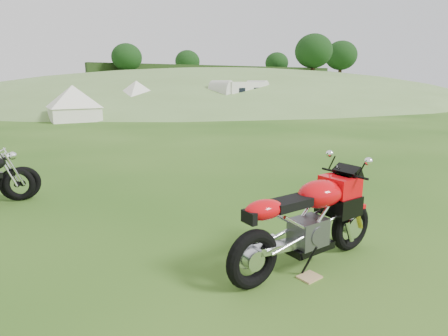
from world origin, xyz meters
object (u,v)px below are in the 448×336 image
plywood_board (309,277)px  tent_left (73,101)px  caravan (240,97)px  sport_motorcycle (308,215)px  tent_mid (137,97)px

plywood_board → tent_left: 20.33m
plywood_board → caravan: 24.10m
sport_motorcycle → tent_left: size_ratio=0.87×
plywood_board → tent_left: size_ratio=0.10×
tent_left → sport_motorcycle: bearing=-91.5°
sport_motorcycle → tent_left: 20.06m
plywood_board → tent_mid: (5.27, 22.89, 1.20)m
caravan → tent_mid: bearing=147.3°
tent_left → caravan: (11.63, 0.38, 0.00)m
sport_motorcycle → tent_left: (0.56, 20.05, 0.45)m
tent_left → caravan: 11.63m
tent_mid → caravan: tent_mid is taller
tent_mid → tent_left: bearing=-163.6°
tent_mid → caravan: 7.41m
tent_mid → caravan: size_ratio=0.58×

